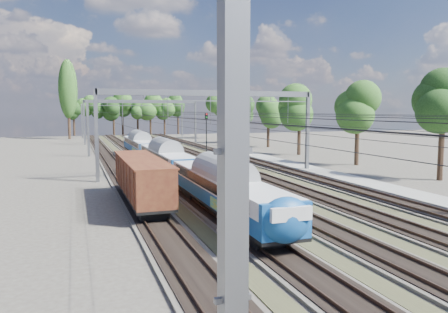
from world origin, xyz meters
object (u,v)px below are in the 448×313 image
object	(u,v)px
freight_boxcar	(141,178)
signal_near	(206,131)
emu_train	(166,155)
signal_far	(226,126)
worker	(138,135)

from	to	relation	value
freight_boxcar	signal_near	world-z (taller)	signal_near
emu_train	freight_boxcar	bearing A→B (deg)	-108.93
emu_train	signal_far	distance (m)	35.86
freight_boxcar	signal_near	bearing A→B (deg)	63.54
signal_near	freight_boxcar	bearing A→B (deg)	-97.51
emu_train	worker	distance (m)	62.81
freight_boxcar	signal_near	size ratio (longest dim) A/B	1.98
freight_boxcar	worker	distance (m)	76.36
freight_boxcar	signal_near	distance (m)	28.29
emu_train	freight_boxcar	size ratio (longest dim) A/B	4.35
signal_near	worker	bearing A→B (deg)	111.66
freight_boxcar	signal_far	xyz separation A→B (m)	(22.17, 44.29, 1.92)
worker	signal_far	bearing A→B (deg)	-150.11
signal_near	signal_far	bearing A→B (deg)	82.20
signal_near	signal_far	xyz separation A→B (m)	(9.60, 19.04, -0.19)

